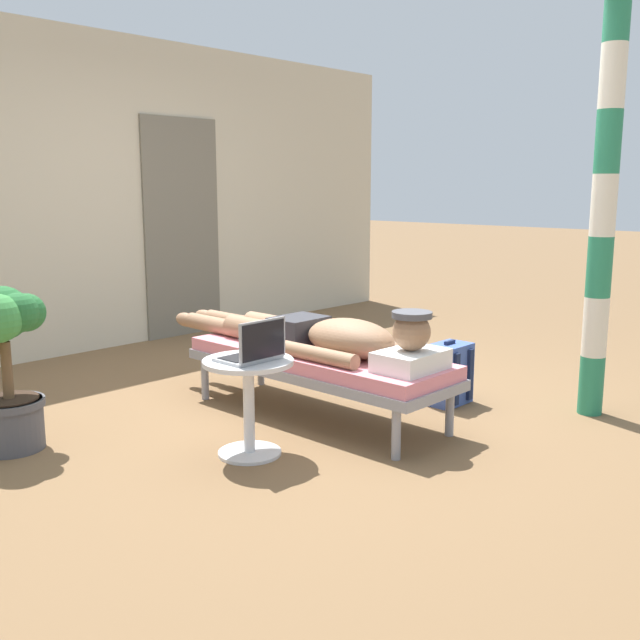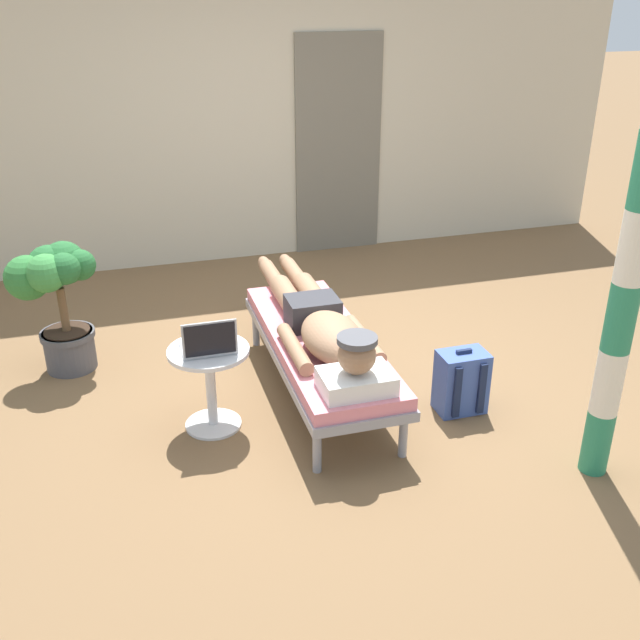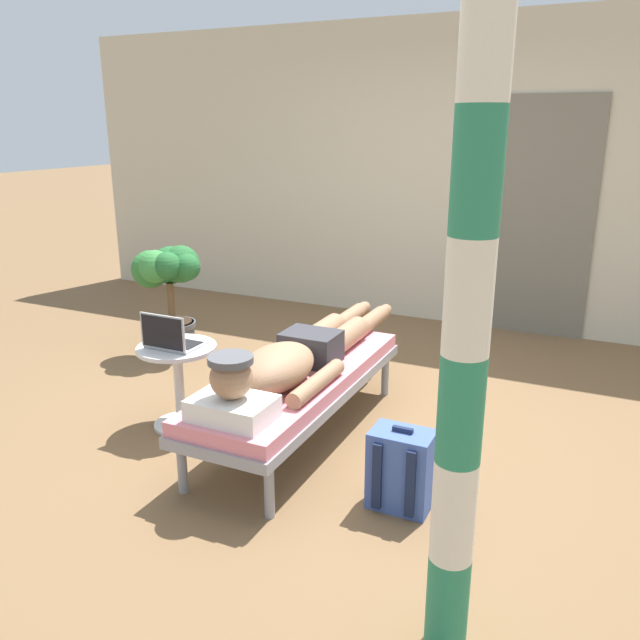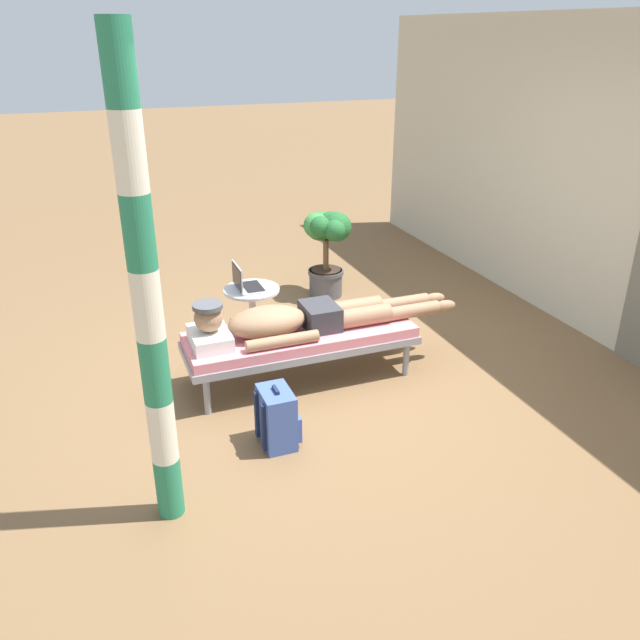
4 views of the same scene
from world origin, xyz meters
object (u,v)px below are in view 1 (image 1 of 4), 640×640
Objects in this scene: backpack at (448,374)px; porch_post at (604,205)px; lounge_chair at (318,362)px; person_reclining at (322,336)px; side_table at (249,390)px; laptop at (254,350)px.

porch_post is (0.43, -0.78, 1.11)m from backpack.
lounge_chair is 4.26× the size of backpack.
backpack is 0.16× the size of porch_post.
lounge_chair is at bearing 90.00° from person_reclining.
side_table is at bearing 152.06° from porch_post.
backpack is (1.52, -0.20, -0.39)m from laptop.
laptop is (-0.73, -0.20, 0.06)m from person_reclining.
side_table is (-0.73, -0.19, 0.01)m from lounge_chair.
lounge_chair is 3.45× the size of side_table.
side_table is at bearing -168.26° from person_reclining.
person_reclining reaches higher than lounge_chair.
laptop is at bearing 172.36° from backpack.
backpack is (1.52, -0.25, -0.16)m from side_table.
porch_post is at bearing -27.94° from side_table.
laptop is at bearing -161.99° from lounge_chair.
lounge_chair is 0.75m from side_table.
backpack is 1.42m from porch_post.
porch_post reaches higher than laptop.
porch_post reaches higher than person_reclining.
side_table is 1.55m from backpack.
laptop reaches higher than person_reclining.
side_table is at bearing -165.70° from lounge_chair.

